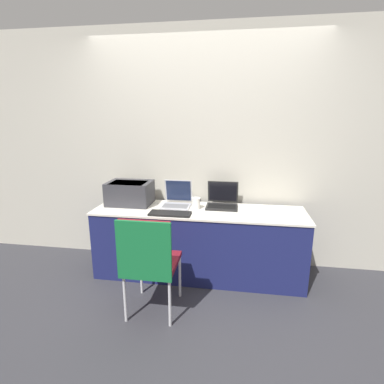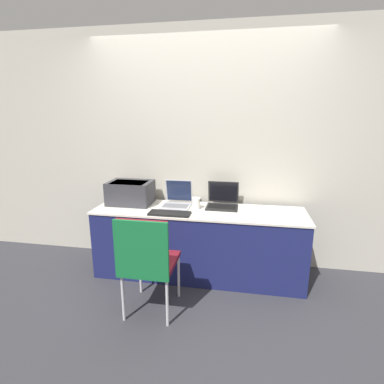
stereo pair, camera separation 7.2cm
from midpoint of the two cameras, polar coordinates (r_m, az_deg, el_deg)
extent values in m
plane|color=#333338|center=(3.15, -0.19, -17.78)|extent=(14.00, 14.00, 0.00)
cube|color=#B7B2A3|center=(3.36, 1.66, 7.98)|extent=(8.00, 0.05, 2.60)
cube|color=#191E51|center=(3.23, 0.63, -9.74)|extent=(2.16, 0.58, 0.71)
cube|color=silver|center=(3.10, 0.65, -3.59)|extent=(2.18, 0.60, 0.02)
cube|color=#333338|center=(3.35, -12.34, -0.18)|extent=(0.47, 0.34, 0.25)
cube|color=black|center=(3.29, -12.65, 1.39)|extent=(0.37, 0.26, 0.04)
cube|color=#B7B7BC|center=(3.19, -3.77, -2.77)|extent=(0.30, 0.26, 0.02)
cube|color=slate|center=(3.17, -3.82, -2.66)|extent=(0.26, 0.14, 0.00)
cube|color=#B7B7BC|center=(3.30, -3.20, 0.25)|extent=(0.30, 0.06, 0.25)
cube|color=#192342|center=(3.29, -3.23, 0.25)|extent=(0.27, 0.05, 0.23)
cube|color=black|center=(3.17, 5.04, -2.87)|extent=(0.33, 0.25, 0.02)
cube|color=black|center=(3.16, 5.03, -2.75)|extent=(0.29, 0.14, 0.00)
cube|color=black|center=(3.29, 5.28, 0.06)|extent=(0.33, 0.07, 0.24)
cube|color=black|center=(3.28, 5.27, 0.06)|extent=(0.30, 0.06, 0.22)
cube|color=black|center=(2.96, -4.90, -4.12)|extent=(0.41, 0.16, 0.02)
cylinder|color=white|center=(3.12, 0.12, -2.23)|extent=(0.09, 0.09, 0.11)
cylinder|color=white|center=(3.10, 0.12, -1.18)|extent=(0.09, 0.09, 0.01)
cube|color=maroon|center=(2.67, -8.16, -13.19)|extent=(0.41, 0.45, 0.04)
cube|color=maroon|center=(2.39, -9.87, -10.34)|extent=(0.41, 0.03, 0.44)
cylinder|color=silver|center=(3.01, -10.37, -14.94)|extent=(0.02, 0.02, 0.42)
cylinder|color=silver|center=(2.92, -3.06, -15.72)|extent=(0.02, 0.02, 0.42)
cylinder|color=silver|center=(2.68, -13.45, -19.15)|extent=(0.02, 0.02, 0.42)
cylinder|color=silver|center=(2.57, -5.11, -20.31)|extent=(0.02, 0.02, 0.42)
cube|color=#146633|center=(2.37, -10.06, -11.09)|extent=(0.43, 0.02, 0.49)
camera|label=1|loc=(0.04, -90.67, -0.17)|focal=28.00mm
camera|label=2|loc=(0.04, 89.33, 0.17)|focal=28.00mm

